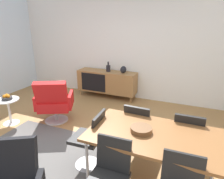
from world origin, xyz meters
TOP-DOWN VIEW (x-y plane):
  - ground_plane at (0.00, 0.00)m, footprint 8.32×8.32m
  - wall_back at (0.00, 2.60)m, footprint 6.80×0.12m
  - sideboard at (-0.45, 2.30)m, footprint 1.60×0.45m
  - vase_cobalt at (0.02, 2.30)m, footprint 0.16×0.16m
  - vase_sculptural_dark at (-0.41, 2.30)m, footprint 0.12×0.12m
  - dining_table at (1.38, -0.34)m, footprint 1.60×0.90m
  - wooden_bowl_on_table at (1.20, -0.36)m, footprint 0.26×0.26m
  - dining_chair_front_left at (1.03, -0.90)m, footprint 0.41×0.43m
  - dining_chair_back_right at (1.73, 0.22)m, footprint 0.40×0.43m
  - dining_chair_near_window at (0.49, -0.34)m, footprint 0.45×0.42m
  - dining_chair_back_left at (1.02, 0.22)m, footprint 0.42×0.44m
  - lounge_chair_red at (-0.83, 0.55)m, footprint 0.87×0.86m
  - side_table_round at (-1.66, 0.16)m, footprint 0.44×0.44m
  - fruit_bowl at (-1.66, 0.16)m, footprint 0.20×0.20m
  - area_rug at (-0.31, -0.48)m, footprint 2.20×1.70m

SIDE VIEW (x-z plane):
  - ground_plane at x=0.00m, z-range 0.00..0.00m
  - area_rug at x=-0.31m, z-range 0.00..0.01m
  - side_table_round at x=-1.66m, z-range 0.06..0.58m
  - sideboard at x=-0.45m, z-range 0.08..0.80m
  - lounge_chair_red at x=-0.83m, z-range -0.01..0.94m
  - dining_chair_front_left at x=1.03m, z-range 0.04..0.90m
  - dining_chair_back_right at x=1.73m, z-range 0.04..0.90m
  - dining_chair_near_window at x=0.49m, z-range 0.04..0.90m
  - dining_chair_back_left at x=1.02m, z-range 0.04..0.90m
  - fruit_bowl at x=-1.66m, z-range 0.51..0.61m
  - dining_table at x=1.38m, z-range 0.33..1.07m
  - wooden_bowl_on_table at x=1.20m, z-range 0.74..0.80m
  - vase_cobalt at x=0.02m, z-range 0.72..0.90m
  - vase_sculptural_dark at x=-0.41m, z-range 0.68..0.94m
  - wall_back at x=0.00m, z-range 0.00..2.80m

